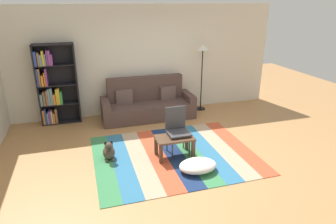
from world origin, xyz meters
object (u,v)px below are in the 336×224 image
(tv_remote, at_px, (170,136))
(coffee_table, at_px, (174,141))
(pouf, at_px, (198,166))
(folding_chair, at_px, (177,126))
(bookshelf, at_px, (53,87))
(dog, at_px, (109,151))
(standing_lamp, at_px, (203,56))
(couch, at_px, (148,105))

(tv_remote, bearing_deg, coffee_table, -51.64)
(pouf, height_order, folding_chair, folding_chair)
(coffee_table, xyz_separation_m, pouf, (0.23, -0.61, -0.21))
(bookshelf, relative_size, tv_remote, 12.50)
(folding_chair, bearing_deg, bookshelf, 164.30)
(bookshelf, bearing_deg, coffee_table, -47.60)
(bookshelf, xyz_separation_m, dog, (0.99, -2.14, -0.73))
(pouf, height_order, standing_lamp, standing_lamp)
(coffee_table, height_order, standing_lamp, standing_lamp)
(couch, bearing_deg, pouf, -84.88)
(standing_lamp, relative_size, folding_chair, 1.92)
(bookshelf, relative_size, coffee_table, 2.68)
(bookshelf, xyz_separation_m, pouf, (2.41, -3.00, -0.79))
(bookshelf, distance_m, coffee_table, 3.29)
(standing_lamp, bearing_deg, couch, -173.41)
(pouf, distance_m, folding_chair, 0.90)
(coffee_table, bearing_deg, folding_chair, 59.60)
(standing_lamp, xyz_separation_m, folding_chair, (-1.38, -2.11, -0.91))
(bookshelf, bearing_deg, tv_remote, -47.82)
(bookshelf, distance_m, pouf, 3.93)
(couch, distance_m, tv_remote, 2.06)
(coffee_table, distance_m, pouf, 0.68)
(couch, bearing_deg, dog, -122.28)
(tv_remote, bearing_deg, folding_chair, 23.96)
(standing_lamp, bearing_deg, pouf, -113.52)
(standing_lamp, distance_m, tv_remote, 2.90)
(coffee_table, height_order, pouf, coffee_table)
(coffee_table, distance_m, dog, 1.23)
(couch, distance_m, bookshelf, 2.25)
(bookshelf, distance_m, dog, 2.47)
(dog, bearing_deg, bookshelf, 114.96)
(bookshelf, height_order, folding_chair, bookshelf)
(bookshelf, relative_size, standing_lamp, 1.08)
(standing_lamp, xyz_separation_m, tv_remote, (-1.55, -2.23, -1.03))
(couch, height_order, pouf, couch)
(coffee_table, xyz_separation_m, dog, (-1.19, 0.25, -0.16))
(standing_lamp, relative_size, tv_remote, 11.54)
(folding_chair, bearing_deg, dog, -155.20)
(standing_lamp, bearing_deg, bookshelf, 178.30)
(couch, relative_size, standing_lamp, 1.31)
(pouf, bearing_deg, coffee_table, 110.35)
(coffee_table, bearing_deg, couch, 90.47)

